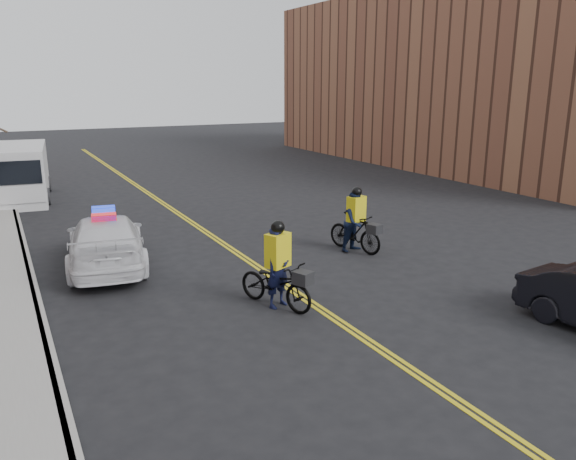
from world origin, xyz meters
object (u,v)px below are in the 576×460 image
(police_cruiser, at_px, (106,241))
(cargo_van, at_px, (21,174))
(cyclist_near, at_px, (278,277))
(cyclist_far, at_px, (356,226))

(police_cruiser, distance_m, cargo_van, 11.93)
(cyclist_near, bearing_deg, police_cruiser, 98.44)
(police_cruiser, xyz_separation_m, cyclist_near, (3.11, -5.09, -0.03))
(cyclist_far, bearing_deg, police_cruiser, 148.33)
(police_cruiser, relative_size, cyclist_near, 2.41)
(police_cruiser, bearing_deg, cyclist_far, 173.46)
(cargo_van, relative_size, cyclist_near, 2.66)
(cyclist_near, xyz_separation_m, cyclist_far, (4.30, 2.99, 0.08))
(cyclist_near, bearing_deg, cyclist_far, 11.88)
(police_cruiser, xyz_separation_m, cargo_van, (-1.62, 11.81, 0.45))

